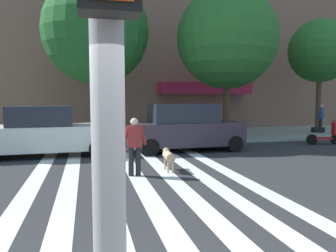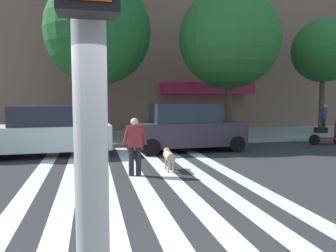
{
  "view_description": "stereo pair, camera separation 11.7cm",
  "coord_description": "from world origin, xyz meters",
  "px_view_note": "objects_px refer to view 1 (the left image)",
  "views": [
    {
      "loc": [
        -0.55,
        -2.41,
        2.24
      ],
      "look_at": [
        1.54,
        6.22,
        1.46
      ],
      "focal_mm": 35.95,
      "sensor_mm": 36.0,
      "label": 1
    },
    {
      "loc": [
        -0.43,
        -2.43,
        2.24
      ],
      "look_at": [
        1.54,
        6.22,
        1.46
      ],
      "focal_mm": 35.95,
      "sensor_mm": 36.0,
      "label": 2
    }
  ],
  "objects_px": {
    "parked_scooter": "(324,134)",
    "pedestrian_dog_walker": "(134,143)",
    "dog_on_leash": "(168,156)",
    "pedestrian_bystander": "(321,117)",
    "street_tree_further": "(320,51)",
    "parked_car_third_in_line": "(186,128)",
    "parked_car_behind_first": "(45,132)",
    "street_tree_middle": "(227,39)",
    "street_tree_nearest": "(96,31)"
  },
  "relations": [
    {
      "from": "parked_car_third_in_line",
      "to": "dog_on_leash",
      "type": "bearing_deg",
      "value": -114.27
    },
    {
      "from": "dog_on_leash",
      "to": "parked_scooter",
      "type": "bearing_deg",
      "value": 23.9
    },
    {
      "from": "parked_car_behind_first",
      "to": "pedestrian_dog_walker",
      "type": "relative_size",
      "value": 2.86
    },
    {
      "from": "parked_car_behind_first",
      "to": "street_tree_nearest",
      "type": "distance_m",
      "value": 6.05
    },
    {
      "from": "parked_scooter",
      "to": "street_tree_middle",
      "type": "height_order",
      "value": "street_tree_middle"
    },
    {
      "from": "parked_scooter",
      "to": "pedestrian_bystander",
      "type": "xyz_separation_m",
      "value": [
        2.31,
        3.19,
        0.6
      ]
    },
    {
      "from": "street_tree_middle",
      "to": "parked_car_third_in_line",
      "type": "bearing_deg",
      "value": -139.58
    },
    {
      "from": "street_tree_further",
      "to": "pedestrian_bystander",
      "type": "bearing_deg",
      "value": -42.78
    },
    {
      "from": "parked_scooter",
      "to": "street_tree_nearest",
      "type": "relative_size",
      "value": 0.21
    },
    {
      "from": "parked_scooter",
      "to": "street_tree_further",
      "type": "bearing_deg",
      "value": 56.64
    },
    {
      "from": "street_tree_middle",
      "to": "dog_on_leash",
      "type": "distance_m",
      "value": 8.75
    },
    {
      "from": "parked_car_third_in_line",
      "to": "street_tree_further",
      "type": "xyz_separation_m",
      "value": [
        8.97,
        3.48,
        3.84
      ]
    },
    {
      "from": "parked_car_third_in_line",
      "to": "parked_scooter",
      "type": "distance_m",
      "value": 6.81
    },
    {
      "from": "parked_car_third_in_line",
      "to": "street_tree_middle",
      "type": "distance_m",
      "value": 5.54
    },
    {
      "from": "street_tree_further",
      "to": "dog_on_leash",
      "type": "height_order",
      "value": "street_tree_further"
    },
    {
      "from": "street_tree_middle",
      "to": "pedestrian_bystander",
      "type": "xyz_separation_m",
      "value": [
        6.28,
        0.95,
        -4.0
      ]
    },
    {
      "from": "street_tree_middle",
      "to": "pedestrian_dog_walker",
      "type": "height_order",
      "value": "street_tree_middle"
    },
    {
      "from": "pedestrian_bystander",
      "to": "dog_on_leash",
      "type": "bearing_deg",
      "value": -147.16
    },
    {
      "from": "dog_on_leash",
      "to": "pedestrian_bystander",
      "type": "bearing_deg",
      "value": 32.84
    },
    {
      "from": "parked_car_third_in_line",
      "to": "pedestrian_dog_walker",
      "type": "distance_m",
      "value": 4.79
    },
    {
      "from": "street_tree_further",
      "to": "pedestrian_dog_walker",
      "type": "xyz_separation_m",
      "value": [
        -11.66,
        -7.45,
        -3.87
      ]
    },
    {
      "from": "parked_scooter",
      "to": "pedestrian_dog_walker",
      "type": "height_order",
      "value": "pedestrian_dog_walker"
    },
    {
      "from": "parked_scooter",
      "to": "parked_car_third_in_line",
      "type": "bearing_deg",
      "value": -178.59
    },
    {
      "from": "dog_on_leash",
      "to": "pedestrian_bystander",
      "type": "distance_m",
      "value": 12.76
    },
    {
      "from": "pedestrian_bystander",
      "to": "street_tree_nearest",
      "type": "bearing_deg",
      "value": 179.12
    },
    {
      "from": "dog_on_leash",
      "to": "pedestrian_bystander",
      "type": "height_order",
      "value": "pedestrian_bystander"
    },
    {
      "from": "pedestrian_bystander",
      "to": "parked_car_third_in_line",
      "type": "bearing_deg",
      "value": -159.76
    },
    {
      "from": "street_tree_nearest",
      "to": "street_tree_further",
      "type": "xyz_separation_m",
      "value": [
        12.44,
        -0.07,
        -0.55
      ]
    },
    {
      "from": "parked_car_third_in_line",
      "to": "parked_scooter",
      "type": "bearing_deg",
      "value": 1.41
    },
    {
      "from": "parked_car_third_in_line",
      "to": "dog_on_leash",
      "type": "distance_m",
      "value": 3.93
    },
    {
      "from": "parked_scooter",
      "to": "dog_on_leash",
      "type": "relative_size",
      "value": 1.49
    },
    {
      "from": "parked_car_behind_first",
      "to": "dog_on_leash",
      "type": "xyz_separation_m",
      "value": [
        3.91,
        -3.55,
        -0.45
      ]
    },
    {
      "from": "street_tree_middle",
      "to": "dog_on_leash",
      "type": "bearing_deg",
      "value": -126.61
    },
    {
      "from": "parked_car_behind_first",
      "to": "parked_scooter",
      "type": "height_order",
      "value": "parked_car_behind_first"
    },
    {
      "from": "street_tree_nearest",
      "to": "pedestrian_bystander",
      "type": "bearing_deg",
      "value": -0.88
    },
    {
      "from": "parked_car_third_in_line",
      "to": "pedestrian_bystander",
      "type": "relative_size",
      "value": 2.76
    },
    {
      "from": "parked_car_third_in_line",
      "to": "street_tree_middle",
      "type": "relative_size",
      "value": 0.61
    },
    {
      "from": "parked_scooter",
      "to": "street_tree_nearest",
      "type": "xyz_separation_m",
      "value": [
        -10.26,
        3.38,
        4.87
      ]
    },
    {
      "from": "street_tree_further",
      "to": "parked_scooter",
      "type": "bearing_deg",
      "value": -123.36
    },
    {
      "from": "dog_on_leash",
      "to": "street_tree_further",
      "type": "bearing_deg",
      "value": 33.63
    },
    {
      "from": "parked_car_third_in_line",
      "to": "dog_on_leash",
      "type": "relative_size",
      "value": 4.15
    },
    {
      "from": "parked_scooter",
      "to": "street_tree_nearest",
      "type": "bearing_deg",
      "value": 161.76
    },
    {
      "from": "parked_car_behind_first",
      "to": "parked_car_third_in_line",
      "type": "relative_size",
      "value": 1.04
    },
    {
      "from": "parked_car_behind_first",
      "to": "parked_car_third_in_line",
      "type": "bearing_deg",
      "value": -0.0
    },
    {
      "from": "street_tree_further",
      "to": "pedestrian_dog_walker",
      "type": "distance_m",
      "value": 14.36
    },
    {
      "from": "parked_scooter",
      "to": "pedestrian_bystander",
      "type": "height_order",
      "value": "pedestrian_bystander"
    },
    {
      "from": "pedestrian_dog_walker",
      "to": "dog_on_leash",
      "type": "height_order",
      "value": "pedestrian_dog_walker"
    },
    {
      "from": "parked_car_behind_first",
      "to": "pedestrian_bystander",
      "type": "bearing_deg",
      "value": 12.94
    },
    {
      "from": "parked_scooter",
      "to": "street_tree_further",
      "type": "relative_size",
      "value": 0.25
    },
    {
      "from": "street_tree_further",
      "to": "pedestrian_dog_walker",
      "type": "bearing_deg",
      "value": -147.42
    }
  ]
}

